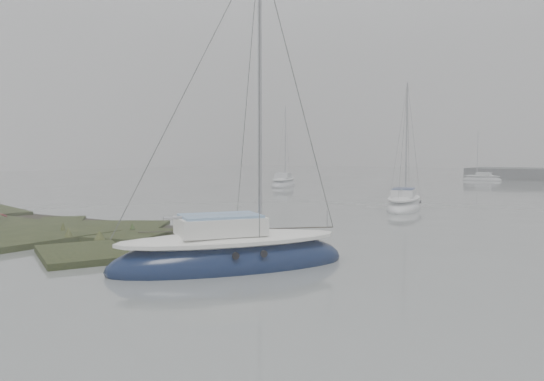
# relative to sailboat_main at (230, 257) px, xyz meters

# --- Properties ---
(ground) EXTENTS (160.00, 160.00, 0.00)m
(ground) POSITION_rel_sailboat_main_xyz_m (-5.30, 29.01, -0.31)
(ground) COLOR slate
(ground) RESTS_ON ground
(sailboat_main) EXTENTS (5.75, 7.09, 9.85)m
(sailboat_main) POSITION_rel_sailboat_main_xyz_m (0.00, 0.00, 0.00)
(sailboat_main) COLOR #0C1736
(sailboat_main) RESTS_ON ground
(sailboat_white) EXTENTS (3.24, 5.97, 8.02)m
(sailboat_white) POSITION_rel_sailboat_main_xyz_m (-1.85, 17.96, -0.06)
(sailboat_white) COLOR silver
(sailboat_white) RESTS_ON ground
(sailboat_far_a) EXTENTS (4.07, 6.35, 8.53)m
(sailboat_far_a) POSITION_rel_sailboat_main_xyz_m (-19.72, 31.84, -0.04)
(sailboat_far_a) COLOR silver
(sailboat_far_a) RESTS_ON ground
(sailboat_far_c) EXTENTS (4.66, 1.80, 6.46)m
(sailboat_far_c) POSITION_rel_sailboat_main_xyz_m (-6.55, 54.90, -0.11)
(sailboat_far_c) COLOR silver
(sailboat_far_c) RESTS_ON ground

